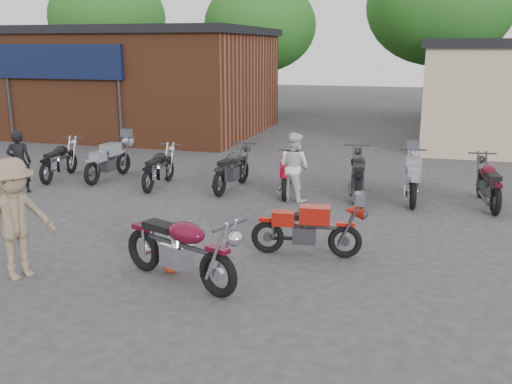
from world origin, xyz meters
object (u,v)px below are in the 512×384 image
(person_dark, at_px, (19,162))
(person_light, at_px, (294,167))
(vintage_motorcycle, at_px, (180,244))
(person_tan, at_px, (15,219))
(helmet, at_px, (171,265))
(row_bike_0, at_px, (59,158))
(sportbike, at_px, (308,226))
(row_bike_1, at_px, (109,158))
(row_bike_2, at_px, (159,166))
(row_bike_4, at_px, (287,172))
(row_bike_7, at_px, (489,181))
(row_bike_3, at_px, (232,166))
(row_bike_6, at_px, (413,176))
(row_bike_5, at_px, (358,171))

(person_dark, distance_m, person_light, 6.76)
(vintage_motorcycle, relative_size, person_tan, 1.16)
(helmet, xyz_separation_m, row_bike_0, (-5.74, 5.36, 0.43))
(person_light, bearing_deg, sportbike, 130.48)
(row_bike_1, height_order, row_bike_2, row_bike_1)
(row_bike_1, distance_m, row_bike_4, 5.02)
(row_bike_0, xyz_separation_m, row_bike_1, (1.35, 0.29, 0.02))
(vintage_motorcycle, xyz_separation_m, sportbike, (1.63, 1.74, -0.11))
(row_bike_0, height_order, row_bike_7, row_bike_7)
(vintage_motorcycle, bearing_deg, person_dark, 168.19)
(vintage_motorcycle, bearing_deg, row_bike_4, 109.38)
(helmet, height_order, person_dark, person_dark)
(sportbike, distance_m, row_bike_1, 7.66)
(person_dark, relative_size, person_light, 0.96)
(row_bike_2, distance_m, row_bike_3, 1.93)
(person_tan, bearing_deg, person_light, -0.73)
(sportbike, height_order, person_tan, person_tan)
(sportbike, bearing_deg, person_light, 100.67)
(person_tan, distance_m, row_bike_1, 6.84)
(vintage_motorcycle, relative_size, row_bike_2, 1.18)
(person_dark, height_order, person_light, person_light)
(helmet, xyz_separation_m, person_tan, (-2.21, -0.82, 0.83))
(helmet, xyz_separation_m, row_bike_6, (3.61, 5.66, 0.47))
(vintage_motorcycle, relative_size, helmet, 8.02)
(vintage_motorcycle, xyz_separation_m, row_bike_5, (2.00, 6.02, -0.02))
(sportbike, relative_size, row_bike_4, 1.01)
(person_light, distance_m, row_bike_4, 0.71)
(vintage_motorcycle, height_order, row_bike_6, vintage_motorcycle)
(person_dark, bearing_deg, row_bike_1, -153.71)
(row_bike_4, bearing_deg, person_light, -161.92)
(row_bike_6, bearing_deg, row_bike_7, -93.39)
(vintage_motorcycle, xyz_separation_m, row_bike_6, (3.27, 6.03, -0.05))
(sportbike, height_order, person_light, person_light)
(row_bike_3, relative_size, row_bike_6, 0.99)
(row_bike_1, bearing_deg, vintage_motorcycle, -137.36)
(vintage_motorcycle, relative_size, row_bike_4, 1.21)
(row_bike_0, relative_size, row_bike_2, 1.03)
(sportbike, distance_m, row_bike_7, 5.41)
(vintage_motorcycle, distance_m, row_bike_6, 6.86)
(row_bike_2, bearing_deg, vintage_motorcycle, -154.35)
(person_light, distance_m, row_bike_6, 2.80)
(person_tan, distance_m, row_bike_3, 6.50)
(helmet, bearing_deg, person_tan, -159.66)
(sportbike, xyz_separation_m, person_tan, (-4.17, -2.19, 0.42))
(helmet, relative_size, row_bike_6, 0.13)
(helmet, relative_size, row_bike_3, 0.14)
(person_light, xyz_separation_m, row_bike_5, (1.41, 0.76, -0.19))
(vintage_motorcycle, height_order, row_bike_7, vintage_motorcycle)
(helmet, xyz_separation_m, row_bike_5, (2.33, 5.65, 0.50))
(row_bike_4, bearing_deg, row_bike_0, 81.89)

